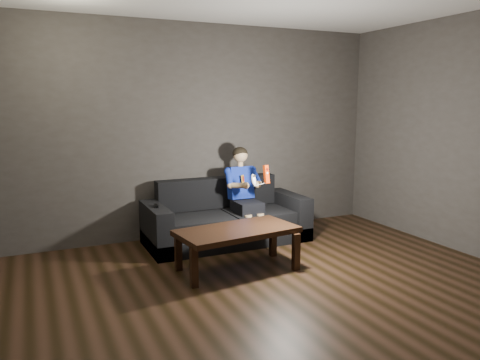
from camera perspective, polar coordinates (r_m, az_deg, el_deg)
name	(u,v)px	position (r m, az deg, el deg)	size (l,w,h in m)	color
floor	(299,307)	(4.15, 7.25, -15.14)	(5.00, 5.00, 0.00)	black
back_wall	(199,131)	(6.05, -5.05, 5.95)	(5.00, 0.04, 2.70)	#3E3A36
sofa	(226,222)	(5.83, -1.72, -5.12)	(1.98, 0.85, 0.76)	black
child	(244,187)	(5.79, 0.49, -0.90)	(0.45, 0.56, 1.11)	black
wii_remote_red	(266,174)	(5.41, 3.24, 0.70)	(0.06, 0.08, 0.22)	red
nunchuk_white	(254,180)	(5.35, 1.68, 0.03)	(0.08, 0.10, 0.14)	white
wii_remote_black	(156,206)	(5.42, -10.17, -3.11)	(0.06, 0.15, 0.03)	black
coffee_table	(237,234)	(4.82, -0.35, -6.62)	(1.29, 0.76, 0.44)	black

